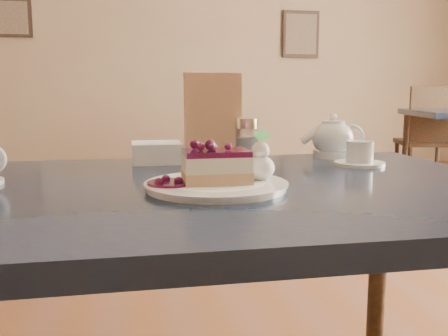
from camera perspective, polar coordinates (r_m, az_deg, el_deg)
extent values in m
cube|color=#9E755A|center=(5.90, -8.50, 14.27)|extent=(8.00, 0.02, 3.00)
cube|color=black|center=(6.00, -23.54, 15.48)|extent=(0.50, 0.03, 0.40)
cube|color=black|center=(6.26, 8.77, 14.87)|extent=(0.45, 0.03, 0.55)
cube|color=#182030|center=(0.97, -1.40, -3.01)|extent=(1.23, 0.83, 0.04)
cylinder|color=#3C2613|center=(1.57, 17.05, -13.15)|extent=(0.05, 0.05, 0.72)
cylinder|color=white|center=(0.92, -0.89, -2.05)|extent=(0.26, 0.26, 0.01)
cube|color=tan|center=(0.91, -0.89, -1.00)|extent=(0.12, 0.09, 0.02)
cube|color=beige|center=(0.91, -0.90, 0.57)|extent=(0.12, 0.09, 0.03)
cube|color=#350E27|center=(0.91, -0.90, 1.76)|extent=(0.12, 0.08, 0.01)
ellipsoid|color=white|center=(0.94, 4.16, 0.01)|extent=(0.06, 0.06, 0.05)
cylinder|color=#350E27|center=(0.90, -6.23, -1.73)|extent=(0.08, 0.08, 0.01)
cylinder|color=white|center=(1.25, 15.22, 0.49)|extent=(0.12, 0.12, 0.01)
cylinder|color=white|center=(1.25, 15.27, 1.82)|extent=(0.06, 0.06, 0.05)
ellipsoid|color=white|center=(1.38, 12.32, 3.15)|extent=(0.11, 0.11, 0.09)
cylinder|color=white|center=(1.37, 12.39, 5.36)|extent=(0.06, 0.06, 0.01)
cylinder|color=white|center=(1.35, 9.38, 3.12)|extent=(0.06, 0.02, 0.05)
cube|color=beige|center=(1.25, -1.29, 5.71)|extent=(0.14, 0.03, 0.22)
cylinder|color=white|center=(1.25, 2.52, 2.60)|extent=(0.06, 0.06, 0.09)
cylinder|color=silver|center=(1.25, 2.54, 5.14)|extent=(0.06, 0.06, 0.03)
cube|color=white|center=(1.26, -7.71, 1.77)|extent=(0.12, 0.12, 0.05)
cylinder|color=#3C2613|center=(4.29, 19.93, 0.78)|extent=(0.05, 0.05, 0.74)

